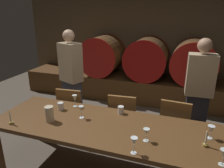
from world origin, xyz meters
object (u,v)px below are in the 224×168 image
object	(u,v)px
pitcher	(49,114)
wine_glass_far_right	(224,154)
chair_left	(72,110)
wine_glass_center_right	(146,132)
wine_barrel_right	(193,62)
cup_right	(121,110)
candle_left	(11,120)
chair_right	(175,124)
wine_glass_far_left	(75,98)
wine_glass_right	(211,130)
wine_barrel_left	(103,55)
wine_glass_center_left	(134,142)
guest_left	(71,79)
cup_left	(61,106)
chair_center	(123,118)
wine_barrel_center	(147,58)
dining_table	(103,129)
candle_right	(206,142)
wine_glass_left	(81,109)
guest_right	(198,95)

from	to	relation	value
pitcher	wine_glass_far_right	world-z (taller)	pitcher
chair_left	wine_glass_center_right	bearing A→B (deg)	142.92
wine_barrel_right	wine_glass_center_right	xyz separation A→B (m)	(-0.47, -2.82, -0.15)
wine_glass_far_right	cup_right	bearing A→B (deg)	149.83
candle_left	chair_right	bearing A→B (deg)	30.30
pitcher	wine_glass_far_left	distance (m)	0.49
wine_barrel_right	wine_glass_right	distance (m)	2.57
wine_glass_far_right	chair_left	bearing A→B (deg)	154.68
wine_barrel_left	wine_glass_far_left	size ratio (longest dim) A/B	5.37
wine_glass_center_left	guest_left	bearing A→B (deg)	135.30
guest_left	chair_left	bearing A→B (deg)	140.66
wine_barrel_left	cup_left	world-z (taller)	wine_barrel_left
candle_left	chair_center	bearing A→B (deg)	43.23
guest_left	wine_glass_center_left	distance (m)	2.08
candle_left	wine_barrel_center	bearing A→B (deg)	70.39
dining_table	cup_right	distance (m)	0.38
chair_right	candle_left	distance (m)	2.15
chair_left	candle_right	distance (m)	2.07
chair_left	guest_left	size ratio (longest dim) A/B	0.51
dining_table	wine_glass_far_left	distance (m)	0.68
guest_left	wine_glass_right	bearing A→B (deg)	178.79
chair_center	wine_glass_center_right	distance (m)	1.04
cup_right	pitcher	bearing A→B (deg)	-147.62
wine_glass_right	wine_glass_left	bearing A→B (deg)	-178.66
chair_right	wine_glass_left	xyz separation A→B (m)	(-1.12, -0.66, 0.36)
chair_left	pitcher	xyz separation A→B (m)	(0.15, -0.79, 0.34)
wine_barrel_center	cup_left	bearing A→B (deg)	-106.26
wine_glass_far_right	dining_table	bearing A→B (deg)	166.00
wine_barrel_center	wine_glass_far_left	bearing A→B (deg)	-104.20
dining_table	cup_left	xyz separation A→B (m)	(-0.69, 0.18, 0.11)
wine_barrel_right	candle_right	bearing A→B (deg)	-87.66
candle_left	wine_glass_far_right	bearing A→B (deg)	0.96
wine_barrel_right	dining_table	distance (m)	2.86
wine_glass_left	wine_barrel_right	bearing A→B (deg)	62.84
pitcher	wine_glass_center_right	xyz separation A→B (m)	(1.19, -0.03, 0.00)
candle_left	pitcher	bearing A→B (deg)	28.33
wine_glass_right	dining_table	bearing A→B (deg)	-175.13
chair_center	cup_right	bearing A→B (deg)	96.03
guest_right	candle_left	size ratio (longest dim) A/B	9.39
dining_table	pitcher	bearing A→B (deg)	-168.15
chair_left	wine_glass_left	bearing A→B (deg)	123.35
wine_barrel_right	wine_glass_right	xyz separation A→B (m)	(0.16, -2.56, -0.15)
chair_left	wine_glass_right	size ratio (longest dim) A/B	5.93
wine_glass_center_right	wine_barrel_center	bearing A→B (deg)	100.33
candle_left	wine_glass_far_right	size ratio (longest dim) A/B	1.13
candle_right	cup_right	size ratio (longest dim) A/B	1.93
dining_table	wine_glass_right	size ratio (longest dim) A/B	18.26
wine_glass_center_left	wine_glass_far_right	world-z (taller)	wine_glass_center_left
guest_right	wine_glass_center_left	distance (m)	1.58
wine_glass_left	wine_glass_center_left	bearing A→B (deg)	-30.90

